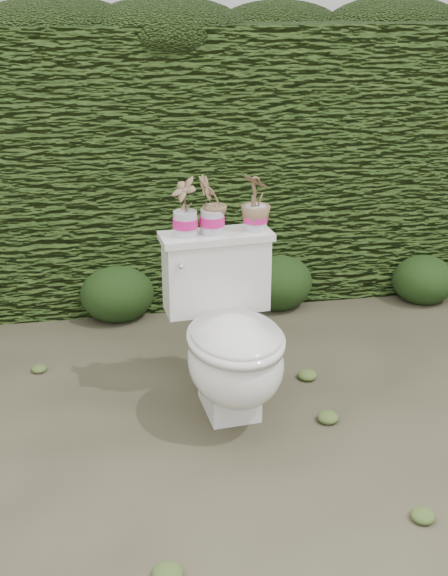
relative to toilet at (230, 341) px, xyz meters
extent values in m
plane|color=brown|center=(-0.03, 0.02, -0.36)|extent=(60.00, 60.00, 0.00)
cube|color=#3C591D|center=(-0.03, 1.62, 0.44)|extent=(8.00, 1.00, 1.60)
cube|color=silver|center=(0.00, 0.02, -0.26)|extent=(0.25, 0.32, 0.20)
ellipsoid|color=silver|center=(0.01, -0.08, -0.06)|extent=(0.45, 0.55, 0.39)
cube|color=silver|center=(-0.02, 0.24, 0.22)|extent=(0.48, 0.21, 0.34)
cube|color=silver|center=(-0.02, 0.24, 0.40)|extent=(0.51, 0.23, 0.03)
cylinder|color=silver|center=(-0.20, 0.13, 0.32)|extent=(0.02, 0.06, 0.02)
sphere|color=silver|center=(-0.19, 0.10, 0.32)|extent=(0.03, 0.03, 0.03)
imported|color=#277E29|center=(-0.16, 0.23, 0.54)|extent=(0.14, 0.16, 0.24)
imported|color=#277E29|center=(-0.04, 0.24, 0.54)|extent=(0.17, 0.17, 0.25)
imported|color=#277E29|center=(0.16, 0.25, 0.54)|extent=(0.19, 0.19, 0.24)
ellipsoid|color=#223B14|center=(-0.46, 1.14, -0.18)|extent=(0.43, 0.43, 0.35)
ellipsoid|color=#223B14|center=(0.49, 1.14, -0.18)|extent=(0.44, 0.44, 0.35)
ellipsoid|color=#223B14|center=(1.40, 1.06, -0.20)|extent=(0.38, 0.38, 0.30)
camera|label=1|loc=(-0.52, -2.77, 1.43)|focal=45.00mm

